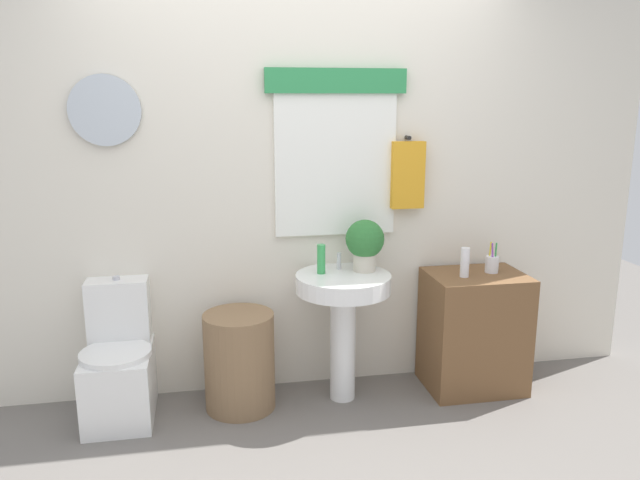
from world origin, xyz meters
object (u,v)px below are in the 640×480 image
object	(u,v)px
pedestal_sink	(343,304)
lotion_bottle	(465,262)
wooden_cabinet	(474,331)
toilet	(119,366)
potted_plant	(365,242)
soap_bottle	(321,259)
toothbrush_cup	(492,264)
laundry_hamper	(240,361)

from	to	relation	value
pedestal_sink	lotion_bottle	world-z (taller)	lotion_bottle
pedestal_sink	wooden_cabinet	bearing A→B (deg)	0.00
toilet	potted_plant	xyz separation A→B (m)	(1.41, 0.02, 0.65)
potted_plant	soap_bottle	bearing A→B (deg)	-177.80
pedestal_sink	toothbrush_cup	world-z (taller)	toothbrush_cup
soap_bottle	toothbrush_cup	xyz separation A→B (m)	(1.04, -0.03, -0.07)
toilet	wooden_cabinet	xyz separation A→B (m)	(2.09, -0.04, 0.07)
laundry_hamper	toothbrush_cup	bearing A→B (deg)	0.74
toilet	pedestal_sink	world-z (taller)	toilet
wooden_cabinet	laundry_hamper	bearing A→B (deg)	180.00
wooden_cabinet	toothbrush_cup	distance (m)	0.43
soap_bottle	toilet	bearing A→B (deg)	-179.32
wooden_cabinet	pedestal_sink	bearing A→B (deg)	-180.00
soap_bottle	potted_plant	world-z (taller)	potted_plant
soap_bottle	laundry_hamper	bearing A→B (deg)	-174.13
toilet	laundry_hamper	xyz separation A→B (m)	(0.67, -0.04, -0.01)
laundry_hamper	soap_bottle	xyz separation A→B (m)	(0.49, 0.05, 0.57)
potted_plant	lotion_bottle	xyz separation A→B (m)	(0.58, -0.10, -0.12)
laundry_hamper	potted_plant	world-z (taller)	potted_plant
toilet	potted_plant	distance (m)	1.55
pedestal_sink	potted_plant	bearing A→B (deg)	23.20
potted_plant	lotion_bottle	world-z (taller)	potted_plant
potted_plant	lotion_bottle	bearing A→B (deg)	-9.77
toothbrush_cup	wooden_cabinet	bearing A→B (deg)	-168.90
lotion_bottle	potted_plant	bearing A→B (deg)	170.23
laundry_hamper	lotion_bottle	bearing A→B (deg)	-1.73
pedestal_sink	lotion_bottle	size ratio (longest dim) A/B	4.36
wooden_cabinet	lotion_bottle	size ratio (longest dim) A/B	4.13
wooden_cabinet	potted_plant	world-z (taller)	potted_plant
toothbrush_cup	pedestal_sink	bearing A→B (deg)	-178.77
laundry_hamper	toothbrush_cup	distance (m)	1.61
potted_plant	lotion_bottle	distance (m)	0.60
potted_plant	laundry_hamper	bearing A→B (deg)	-175.40
toilet	toothbrush_cup	world-z (taller)	toothbrush_cup
soap_bottle	lotion_bottle	distance (m)	0.85
toothbrush_cup	toilet	bearing A→B (deg)	179.57
toilet	laundry_hamper	world-z (taller)	toilet
toilet	lotion_bottle	size ratio (longest dim) A/B	4.41
laundry_hamper	wooden_cabinet	bearing A→B (deg)	0.00
pedestal_sink	potted_plant	world-z (taller)	potted_plant
wooden_cabinet	potted_plant	xyz separation A→B (m)	(-0.68, 0.06, 0.58)
toilet	laundry_hamper	size ratio (longest dim) A/B	1.37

